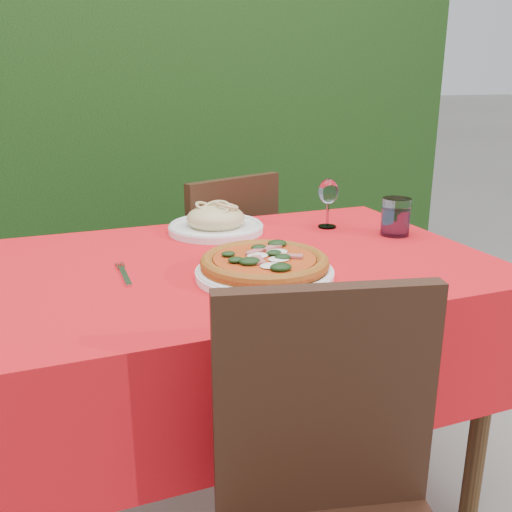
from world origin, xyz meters
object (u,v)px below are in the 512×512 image
object	(u,v)px
pizza_plate	(265,266)
pasta_plate	(216,222)
chair_far	(219,271)
fork	(125,276)
wine_glass	(328,194)
water_glass	(396,219)

from	to	relation	value
pizza_plate	pasta_plate	size ratio (longest dim) A/B	1.20
chair_far	fork	distance (m)	0.84
chair_far	pizza_plate	size ratio (longest dim) A/B	2.48
pizza_plate	wine_glass	bearing A→B (deg)	45.13
water_glass	fork	bearing A→B (deg)	-173.67
pizza_plate	water_glass	bearing A→B (deg)	22.37
water_glass	wine_glass	distance (m)	0.22
water_glass	chair_far	bearing A→B (deg)	123.10
chair_far	water_glass	world-z (taller)	chair_far
chair_far	wine_glass	size ratio (longest dim) A/B	5.59
pizza_plate	fork	distance (m)	0.33
chair_far	water_glass	distance (m)	0.75
chair_far	wine_glass	bearing A→B (deg)	99.53
chair_far	fork	size ratio (longest dim) A/B	4.62
water_glass	wine_glass	size ratio (longest dim) A/B	0.72
pizza_plate	wine_glass	world-z (taller)	wine_glass
wine_glass	pizza_plate	bearing A→B (deg)	-134.87
chair_far	fork	bearing A→B (deg)	37.72
chair_far	fork	world-z (taller)	chair_far
pasta_plate	wine_glass	distance (m)	0.36
pizza_plate	pasta_plate	world-z (taller)	pasta_plate
pasta_plate	fork	xyz separation A→B (m)	(-0.32, -0.32, -0.03)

